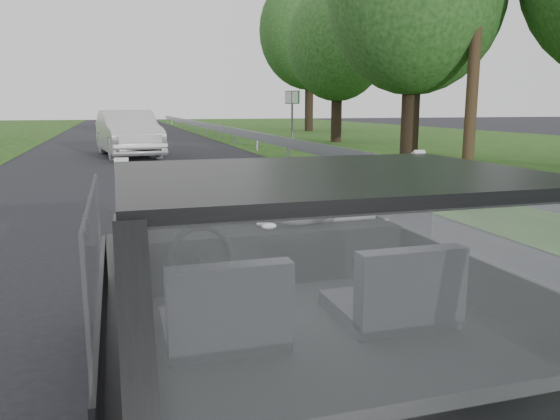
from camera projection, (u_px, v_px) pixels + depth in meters
subject_car at (295, 307)px, 2.68m from camera, size 1.80×4.00×1.45m
dashboard at (262, 251)px, 3.24m from camera, size 1.58×0.45×0.30m
driver_seat at (226, 306)px, 2.26m from camera, size 0.50×0.72×0.42m
passenger_seat at (398, 288)px, 2.49m from camera, size 0.50×0.72×0.42m
steering_wheel at (202, 258)px, 2.84m from camera, size 0.36×0.36×0.04m
cat at (302, 211)px, 3.24m from camera, size 0.61×0.25×0.26m
guardrail at (333, 152)px, 13.33m from camera, size 0.05×90.00×0.32m
other_car at (128, 133)px, 18.56m from camera, size 2.48×4.95×1.56m
highway_sign at (292, 118)px, 23.73m from camera, size 0.44×0.91×2.34m
tree_0 at (414, 33)px, 15.01m from camera, size 6.31×6.31×7.34m
tree_2 at (337, 66)px, 25.28m from camera, size 4.84×4.84×7.04m
tree_3 at (309, 54)px, 36.36m from camera, size 8.15×8.15×10.14m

